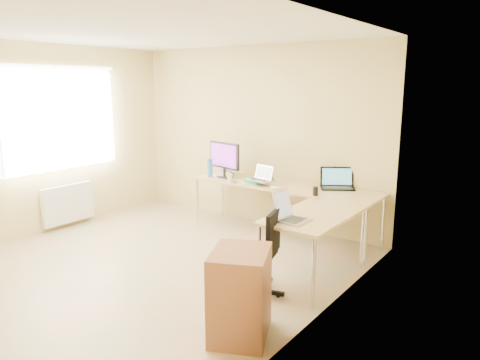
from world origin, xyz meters
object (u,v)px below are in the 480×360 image
Objects in this scene: laptop_center at (260,173)px; keyboard at (264,182)px; desk_fan at (231,163)px; laptop_return at (292,209)px; desk_return at (314,246)px; cabinet at (240,295)px; water_bottle at (210,168)px; laptop_black at (338,178)px; mug at (230,177)px; office_chair at (253,245)px; desk_main at (283,211)px; monitor at (225,160)px.

laptop_center is 0.19m from keyboard.
desk_fan is 0.90× the size of laptop_return.
cabinet reaches higher than desk_return.
laptop_black is at bearing 11.74° from water_bottle.
desk_return is 3.65× the size of laptop_return.
keyboard is 2.65m from cabinet.
mug is at bearing 163.15° from laptop_black.
keyboard is 0.49× the size of office_chair.
keyboard reaches higher than desk_main.
desk_return is at bearing -26.89° from keyboard.
desk_fan reaches higher than laptop_return.
monitor is 0.30m from desk_fan.
monitor is 0.71m from laptop_center.
monitor is 1.40× the size of laptop_black.
laptop_center is at bearing 94.98° from cabinet.
office_chair is (1.58, -1.58, -0.49)m from monitor.
water_bottle is 3.10m from cabinet.
office_chair is at bearing 91.82° from cabinet.
desk_fan reaches higher than keyboard.
water_bottle is at bearing 160.57° from laptop_black.
laptop_center is 0.96× the size of desk_fan.
desk_return is 4.06× the size of desk_fan.
desk_fan is at bearing 149.00° from desk_return.
laptop_black is at bearing 25.78° from keyboard.
desk_main is 0.89m from mug.
laptop_center is at bearing -143.33° from desk_main.
desk_fan is 2.52m from office_chair.
desk_fan is (-2.00, 1.20, 0.53)m from desk_return.
desk_fan is at bearing 165.24° from laptop_center.
cabinet is at bearing -45.91° from water_bottle.
laptop_black is 1.01× the size of keyboard.
keyboard is at bearing 103.74° from office_chair.
cabinet is (1.77, -2.20, -0.41)m from mug.
laptop_black is 1.89m from office_chair.
water_bottle is at bearing 158.61° from desk_return.
keyboard is at bearing 7.11° from water_bottle.
water_bottle is at bearing -179.21° from mug.
monitor is at bearing -169.77° from keyboard.
laptop_black is at bearing 16.19° from desk_main.
laptop_center is at bearing -72.83° from keyboard.
water_bottle reaches higher than desk_return.
water_bottle is at bearing -171.06° from desk_main.
mug is 0.27× the size of desk_fan.
laptop_center is at bearing 105.24° from office_chair.
laptop_center is 0.53m from mug.
desk_fan is at bearing 170.39° from keyboard.
water_bottle is (-0.36, -0.00, 0.09)m from mug.
desk_fan is at bearing 52.60° from laptop_return.
monitor is 1.68× the size of laptop_return.
mug is at bearing 117.56° from office_chair.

